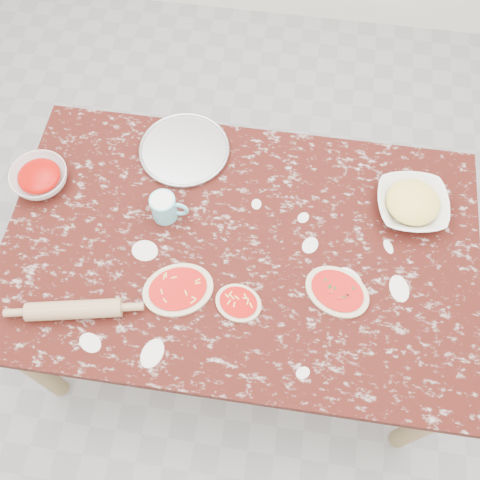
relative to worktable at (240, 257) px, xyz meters
name	(u,v)px	position (x,y,z in m)	size (l,w,h in m)	color
ground	(240,319)	(0.00, 0.00, -0.67)	(4.00, 4.00, 0.00)	gray
worktable	(240,257)	(0.00, 0.00, 0.00)	(1.60, 1.00, 0.75)	#350F0B
pizza_tray	(184,150)	(-0.26, 0.36, 0.09)	(0.32, 0.32, 0.01)	#B2B2B7
sauce_bowl	(40,178)	(-0.73, 0.15, 0.11)	(0.20, 0.20, 0.06)	white
cheese_bowl	(411,205)	(0.56, 0.23, 0.11)	(0.24, 0.24, 0.06)	white
flour_mug	(165,207)	(-0.27, 0.08, 0.14)	(0.13, 0.09, 0.10)	#6ACCDB
pizza_left	(178,290)	(-0.17, -0.18, 0.09)	(0.28, 0.26, 0.02)	beige
pizza_mid	(238,303)	(0.02, -0.20, 0.09)	(0.18, 0.16, 0.02)	beige
pizza_right	(337,292)	(0.33, -0.12, 0.09)	(0.26, 0.23, 0.02)	beige
rolling_pin	(74,310)	(-0.48, -0.31, 0.11)	(0.06, 0.06, 0.30)	tan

